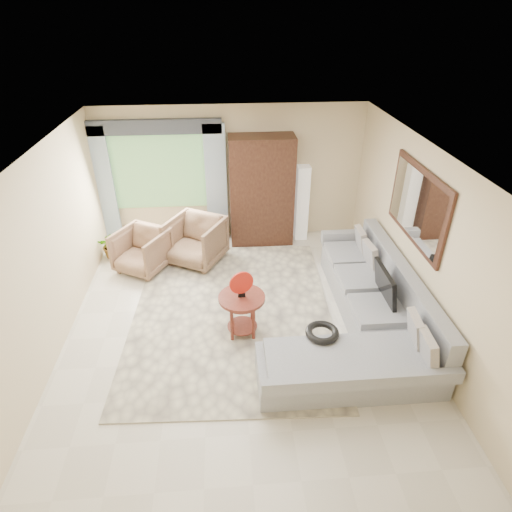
{
  "coord_description": "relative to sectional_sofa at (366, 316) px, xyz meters",
  "views": [
    {
      "loc": [
        -0.18,
        -4.82,
        4.16
      ],
      "look_at": [
        0.25,
        0.35,
        1.05
      ],
      "focal_mm": 30.0,
      "sensor_mm": 36.0,
      "label": 1
    }
  ],
  "objects": [
    {
      "name": "ground",
      "position": [
        -1.78,
        0.18,
        -0.28
      ],
      "size": [
        6.0,
        6.0,
        0.0
      ],
      "primitive_type": "plane",
      "color": "silver",
      "rests_on": "ground"
    },
    {
      "name": "area_rug",
      "position": [
        -1.9,
        0.61,
        -0.27
      ],
      "size": [
        3.18,
        4.13,
        0.02
      ],
      "primitive_type": "cube",
      "rotation": [
        0.0,
        0.0,
        -0.04
      ],
      "color": "beige",
      "rests_on": "ground"
    },
    {
      "name": "sectional_sofa",
      "position": [
        0.0,
        0.0,
        0.0
      ],
      "size": [
        2.3,
        3.46,
        0.9
      ],
      "color": "#9FA1A7",
      "rests_on": "ground"
    },
    {
      "name": "tv_screen",
      "position": [
        0.27,
        0.16,
        0.44
      ],
      "size": [
        0.14,
        0.74,
        0.48
      ],
      "primitive_type": "cube",
      "rotation": [
        0.0,
        -0.17,
        0.0
      ],
      "color": "black",
      "rests_on": "sectional_sofa"
    },
    {
      "name": "garden_hose",
      "position": [
        -0.78,
        -0.58,
        0.26
      ],
      "size": [
        0.43,
        0.43,
        0.09
      ],
      "primitive_type": "torus",
      "color": "black",
      "rests_on": "sectional_sofa"
    },
    {
      "name": "coffee_table",
      "position": [
        -1.76,
        0.12,
        0.06
      ],
      "size": [
        0.65,
        0.65,
        0.65
      ],
      "rotation": [
        0.0,
        0.0,
        -0.11
      ],
      "color": "#532016",
      "rests_on": "ground"
    },
    {
      "name": "red_disc",
      "position": [
        -1.76,
        0.12,
        0.6
      ],
      "size": [
        0.33,
        0.12,
        0.34
      ],
      "primitive_type": "cylinder",
      "rotation": [
        1.57,
        0.0,
        0.3
      ],
      "color": "red",
      "rests_on": "coffee_table"
    },
    {
      "name": "armchair_left",
      "position": [
        -3.43,
        2.0,
        0.09
      ],
      "size": [
        1.11,
        1.12,
        0.75
      ],
      "primitive_type": "imported",
      "rotation": [
        0.0,
        0.0,
        -0.51
      ],
      "color": "olive",
      "rests_on": "ground"
    },
    {
      "name": "armchair_right",
      "position": [
        -2.49,
        2.19,
        0.14
      ],
      "size": [
        1.23,
        1.24,
        0.84
      ],
      "primitive_type": "imported",
      "rotation": [
        0.0,
        0.0,
        -0.5
      ],
      "color": "#8A634B",
      "rests_on": "ground"
    },
    {
      "name": "potted_plant",
      "position": [
        -4.06,
        2.48,
        -0.02
      ],
      "size": [
        0.52,
        0.47,
        0.52
      ],
      "primitive_type": "imported",
      "rotation": [
        0.0,
        0.0,
        0.15
      ],
      "color": "#999999",
      "rests_on": "ground"
    },
    {
      "name": "armoire",
      "position": [
        -1.23,
        2.9,
        0.77
      ],
      "size": [
        1.2,
        0.55,
        2.1
      ],
      "primitive_type": "cube",
      "color": "black",
      "rests_on": "ground"
    },
    {
      "name": "floor_lamp",
      "position": [
        -0.43,
        2.96,
        0.47
      ],
      "size": [
        0.24,
        0.24,
        1.5
      ],
      "primitive_type": "cube",
      "color": "silver",
      "rests_on": "ground"
    },
    {
      "name": "window",
      "position": [
        -3.13,
        3.15,
        1.12
      ],
      "size": [
        1.8,
        0.04,
        1.4
      ],
      "primitive_type": "cube",
      "color": "#669E59",
      "rests_on": "wall_back"
    },
    {
      "name": "curtain_left",
      "position": [
        -4.18,
        3.06,
        0.87
      ],
      "size": [
        0.4,
        0.08,
        2.3
      ],
      "primitive_type": "cube",
      "color": "#9EB7CC",
      "rests_on": "ground"
    },
    {
      "name": "curtain_right",
      "position": [
        -2.08,
        3.06,
        0.87
      ],
      "size": [
        0.4,
        0.08,
        2.3
      ],
      "primitive_type": "cube",
      "color": "#9EB7CC",
      "rests_on": "ground"
    },
    {
      "name": "valance",
      "position": [
        -3.13,
        3.08,
        1.97
      ],
      "size": [
        2.4,
        0.12,
        0.26
      ],
      "primitive_type": "cube",
      "color": "#1E232D",
      "rests_on": "wall_back"
    },
    {
      "name": "wall_mirror",
      "position": [
        0.68,
        0.53,
        1.47
      ],
      "size": [
        0.05,
        1.7,
        1.05
      ],
      "color": "black",
      "rests_on": "wall_right"
    }
  ]
}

